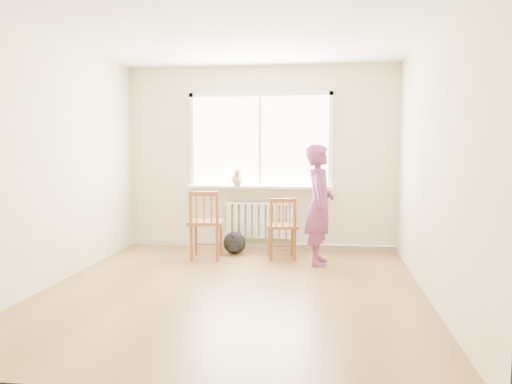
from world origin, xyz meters
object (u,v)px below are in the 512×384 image
(backpack, at_px, (235,243))
(person, at_px, (319,205))
(chair_right, at_px, (282,228))
(chair_left, at_px, (206,224))
(cat, at_px, (237,178))

(backpack, bearing_deg, person, -20.07)
(chair_right, distance_m, person, 0.65)
(chair_left, distance_m, person, 1.55)
(chair_right, xyz_separation_m, person, (0.50, -0.22, 0.35))
(chair_left, relative_size, person, 0.60)
(cat, height_order, backpack, cat)
(chair_left, distance_m, backpack, 0.58)
(chair_left, xyz_separation_m, backpack, (0.33, 0.35, -0.31))
(chair_left, height_order, chair_right, chair_left)
(person, bearing_deg, cat, 59.28)
(chair_left, relative_size, cat, 2.30)
(chair_left, height_order, backpack, chair_left)
(cat, xyz_separation_m, backpack, (0.01, -0.30, -0.90))
(chair_right, height_order, backpack, chair_right)
(chair_left, relative_size, backpack, 2.91)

